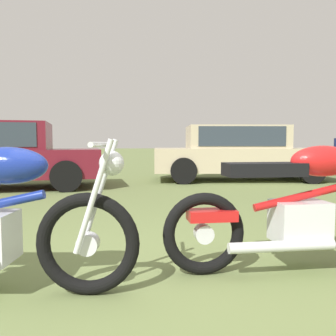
{
  "coord_description": "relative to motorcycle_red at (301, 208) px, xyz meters",
  "views": [
    {
      "loc": [
        -0.21,
        -2.38,
        0.99
      ],
      "look_at": [
        0.48,
        2.32,
        0.65
      ],
      "focal_mm": 37.13,
      "sensor_mm": 36.0,
      "label": 1
    }
  ],
  "objects": [
    {
      "name": "ground_plane",
      "position": [
        -1.19,
        -0.11,
        -0.49
      ],
      "size": [
        120.0,
        120.0,
        0.0
      ],
      "primitive_type": "plane",
      "color": "olive"
    },
    {
      "name": "motorcycle_red",
      "position": [
        0.0,
        0.0,
        0.0
      ],
      "size": [
        2.11,
        0.64,
        1.02
      ],
      "rotation": [
        0.0,
        0.0,
        -0.01
      ],
      "color": "black",
      "rests_on": "ground"
    },
    {
      "name": "car_beige",
      "position": [
        1.75,
        6.33,
        0.31
      ],
      "size": [
        4.71,
        2.3,
        1.43
      ],
      "rotation": [
        0.0,
        0.0,
        -0.12
      ],
      "color": "#BCAD8C",
      "rests_on": "ground"
    }
  ]
}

